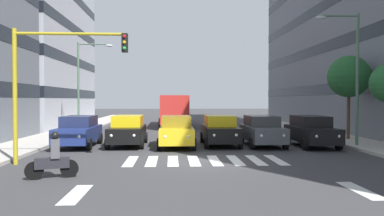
# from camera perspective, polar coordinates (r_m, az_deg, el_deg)

# --- Properties ---
(ground_plane) EXTENTS (180.00, 180.00, 0.00)m
(ground_plane) POSITION_cam_1_polar(r_m,az_deg,el_deg) (16.23, 1.88, -8.04)
(ground_plane) COLOR #38383A
(building_right_block_0) EXTENTS (8.33, 18.62, 22.60)m
(building_right_block_0) POSITION_cam_1_polar(r_m,az_deg,el_deg) (41.50, -23.16, 13.26)
(building_right_block_0) COLOR #ADB2BC
(building_right_block_0) RESTS_ON ground_plane
(crosswalk_markings) EXTENTS (6.75, 2.80, 0.01)m
(crosswalk_markings) POSITION_cam_1_polar(r_m,az_deg,el_deg) (16.23, 1.88, -8.03)
(crosswalk_markings) COLOR silver
(crosswalk_markings) RESTS_ON ground_plane
(lane_arrow_0) EXTENTS (0.50, 2.20, 0.01)m
(lane_arrow_0) POSITION_cam_1_polar(r_m,az_deg,el_deg) (12.08, 24.35, -11.39)
(lane_arrow_0) COLOR silver
(lane_arrow_0) RESTS_ON ground_plane
(lane_arrow_1) EXTENTS (0.50, 2.20, 0.01)m
(lane_arrow_1) POSITION_cam_1_polar(r_m,az_deg,el_deg) (11.10, -17.32, -12.47)
(lane_arrow_1) COLOR silver
(lane_arrow_1) RESTS_ON ground_plane
(car_0) EXTENTS (2.02, 4.44, 1.72)m
(car_0) POSITION_cam_1_polar(r_m,az_deg,el_deg) (21.87, 17.77, -3.34)
(car_0) COLOR black
(car_0) RESTS_ON ground_plane
(car_1) EXTENTS (2.02, 4.44, 1.72)m
(car_1) POSITION_cam_1_polar(r_m,az_deg,el_deg) (21.54, 10.66, -3.38)
(car_1) COLOR #474C51
(car_1) RESTS_ON ground_plane
(car_2) EXTENTS (2.02, 4.44, 1.72)m
(car_2) POSITION_cam_1_polar(r_m,az_deg,el_deg) (21.46, 4.26, -3.37)
(car_2) COLOR black
(car_2) RESTS_ON ground_plane
(car_3) EXTENTS (2.02, 4.44, 1.72)m
(car_3) POSITION_cam_1_polar(r_m,az_deg,el_deg) (20.69, -2.44, -3.55)
(car_3) COLOR gold
(car_3) RESTS_ON ground_plane
(car_4) EXTENTS (2.02, 4.44, 1.72)m
(car_4) POSITION_cam_1_polar(r_m,az_deg,el_deg) (21.51, -9.80, -3.38)
(car_4) COLOR black
(car_4) RESTS_ON ground_plane
(car_5) EXTENTS (2.02, 4.44, 1.72)m
(car_5) POSITION_cam_1_polar(r_m,az_deg,el_deg) (21.64, -16.96, -3.39)
(car_5) COLOR navy
(car_5) RESTS_ON ground_plane
(bus_behind_traffic) EXTENTS (2.78, 10.50, 3.00)m
(bus_behind_traffic) POSITION_cam_1_polar(r_m,az_deg,el_deg) (36.52, -2.74, 0.09)
(bus_behind_traffic) COLOR red
(bus_behind_traffic) RESTS_ON ground_plane
(motorcycle_with_rider) EXTENTS (1.64, 0.63, 1.57)m
(motorcycle_with_rider) POSITION_cam_1_polar(r_m,az_deg,el_deg) (13.35, -20.50, -7.35)
(motorcycle_with_rider) COLOR black
(motorcycle_with_rider) RESTS_ON ground_plane
(traffic_light_gantry) EXTENTS (4.62, 0.36, 5.50)m
(traffic_light_gantry) POSITION_cam_1_polar(r_m,az_deg,el_deg) (16.21, -21.13, 5.06)
(traffic_light_gantry) COLOR #AD991E
(traffic_light_gantry) RESTS_ON ground_plane
(street_lamp_left) EXTENTS (2.41, 0.28, 7.17)m
(street_lamp_left) POSITION_cam_1_polar(r_m,az_deg,el_deg) (22.15, 23.16, 5.97)
(street_lamp_left) COLOR #4C6B56
(street_lamp_left) RESTS_ON sidewalk_left
(street_lamp_right) EXTENTS (2.76, 0.28, 6.98)m
(street_lamp_right) POSITION_cam_1_polar(r_m,az_deg,el_deg) (30.53, -16.19, 4.60)
(street_lamp_right) COLOR #4C6B56
(street_lamp_right) RESTS_ON sidewalk_right
(street_tree_1) EXTENTS (2.63, 2.63, 5.25)m
(street_tree_1) POSITION_cam_1_polar(r_m,az_deg,el_deg) (25.44, 22.87, 4.44)
(street_tree_1) COLOR #513823
(street_tree_1) RESTS_ON sidewalk_left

